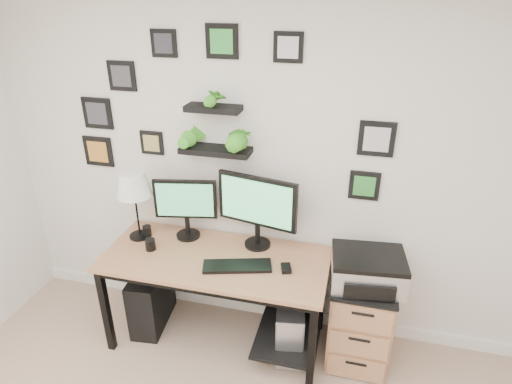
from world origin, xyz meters
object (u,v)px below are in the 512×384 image
(pc_tower_grey, at_px, (290,326))
(printer, at_px, (368,269))
(monitor_right, at_px, (257,206))
(table_lamp, at_px, (133,186))
(file_cabinet, at_px, (360,319))
(mug, at_px, (150,245))
(pc_tower_black, at_px, (152,297))
(monitor_left, at_px, (186,205))
(desk, at_px, (222,269))

(pc_tower_grey, relative_size, printer, 0.93)
(monitor_right, xyz_separation_m, table_lamp, (-0.90, -0.09, 0.10))
(table_lamp, bearing_deg, file_cabinet, -1.06)
(mug, xyz_separation_m, pc_tower_grey, (1.04, 0.04, -0.57))
(pc_tower_black, relative_size, printer, 0.96)
(monitor_left, bearing_deg, pc_tower_grey, -12.69)
(pc_tower_black, height_order, file_cabinet, file_cabinet)
(desk, bearing_deg, pc_tower_grey, -1.48)
(file_cabinet, bearing_deg, pc_tower_black, -178.08)
(mug, bearing_deg, pc_tower_black, 144.31)
(table_lamp, distance_m, mug, 0.44)
(pc_tower_grey, height_order, file_cabinet, file_cabinet)
(file_cabinet, relative_size, printer, 1.31)
(pc_tower_grey, xyz_separation_m, printer, (0.50, 0.05, 0.56))
(monitor_left, distance_m, mug, 0.39)
(desk, distance_m, file_cabinet, 1.05)
(printer, bearing_deg, monitor_left, 174.05)
(printer, bearing_deg, pc_tower_grey, -174.26)
(desk, relative_size, printer, 3.13)
(pc_tower_grey, bearing_deg, mug, -177.64)
(pc_tower_black, xyz_separation_m, printer, (1.62, 0.03, 0.54))
(desk, relative_size, mug, 19.18)
(mug, distance_m, file_cabinet, 1.60)
(monitor_left, bearing_deg, pc_tower_black, -148.45)
(pc_tower_grey, height_order, printer, printer)
(desk, distance_m, table_lamp, 0.88)
(desk, relative_size, pc_tower_grey, 3.39)
(desk, height_order, monitor_right, monitor_right)
(pc_tower_black, bearing_deg, monitor_left, 25.50)
(desk, bearing_deg, printer, 2.07)
(pc_tower_grey, distance_m, printer, 0.75)
(monitor_right, bearing_deg, pc_tower_black, -167.70)
(file_cabinet, bearing_deg, mug, -175.73)
(pc_tower_black, bearing_deg, monitor_right, 6.25)
(mug, relative_size, pc_tower_grey, 0.18)
(table_lamp, xyz_separation_m, printer, (1.70, -0.05, -0.40))
(monitor_left, height_order, pc_tower_grey, monitor_left)
(desk, xyz_separation_m, monitor_left, (-0.33, 0.18, 0.40))
(pc_tower_grey, bearing_deg, pc_tower_black, 179.11)
(pc_tower_black, bearing_deg, printer, -4.90)
(desk, height_order, mug, mug)
(desk, distance_m, printer, 1.03)
(monitor_left, relative_size, table_lamp, 0.89)
(monitor_right, xyz_separation_m, file_cabinet, (0.79, -0.13, -0.74))
(monitor_left, bearing_deg, table_lamp, -166.41)
(monitor_left, relative_size, monitor_right, 0.80)
(monitor_right, xyz_separation_m, printer, (0.80, -0.15, -0.30))
(desk, relative_size, file_cabinet, 2.39)
(table_lamp, bearing_deg, pc_tower_grey, -4.89)
(mug, height_order, printer, printer)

